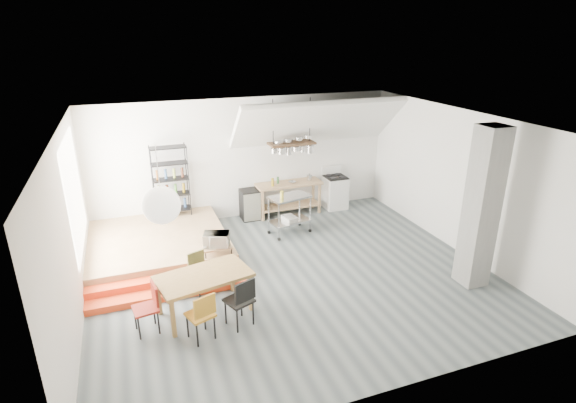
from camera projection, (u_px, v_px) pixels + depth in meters
name	position (u px, v px, depth m)	size (l,w,h in m)	color
floor	(292.00, 275.00, 9.38)	(8.00, 8.00, 0.00)	#4A5355
wall_back	(245.00, 159.00, 11.88)	(8.00, 0.04, 3.20)	silver
wall_left	(69.00, 233.00, 7.52)	(0.04, 7.00, 3.20)	silver
wall_right	(458.00, 181.00, 10.10)	(0.04, 7.00, 3.20)	silver
ceiling	(292.00, 122.00, 8.24)	(8.00, 7.00, 0.02)	white
slope_ceiling	(318.00, 123.00, 11.59)	(4.40, 1.80, 0.15)	white
window_pane	(75.00, 193.00, 8.77)	(0.02, 2.50, 2.20)	white
platform	(159.00, 244.00, 10.25)	(3.00, 3.00, 0.40)	#927149
step_lower	(169.00, 293.00, 8.59)	(3.00, 0.35, 0.13)	#F0451C
step_upper	(167.00, 281.00, 8.87)	(3.00, 0.35, 0.27)	#F0451C
concrete_column	(481.00, 208.00, 8.56)	(0.50, 0.50, 3.20)	gray
kitchen_counter	(289.00, 193.00, 12.27)	(1.80, 0.60, 0.91)	#927149
stove	(335.00, 192.00, 12.78)	(0.60, 0.60, 1.18)	white
pot_rack	(293.00, 146.00, 11.60)	(1.20, 0.50, 1.43)	#3B2617
wire_shelving	(171.00, 180.00, 11.07)	(0.88, 0.38, 1.80)	black
microwave_shelf	(217.00, 246.00, 9.39)	(0.60, 0.40, 0.16)	#927149
paper_lantern	(162.00, 205.00, 7.06)	(0.60, 0.60, 0.60)	white
dining_table	(204.00, 279.00, 7.90)	(1.76, 1.23, 0.76)	olive
chair_mustard	(202.00, 313.00, 7.22)	(0.51, 0.51, 0.88)	#B87C1F
chair_black	(241.00, 298.00, 7.56)	(0.55, 0.55, 0.92)	black
chair_olive	(199.00, 269.00, 8.64)	(0.48, 0.48, 0.81)	brown
chair_red	(149.00, 304.00, 7.46)	(0.45, 0.45, 0.86)	#A12317
rolling_cart	(290.00, 209.00, 11.09)	(1.09, 0.76, 0.99)	silver
mini_fridge	(250.00, 204.00, 12.04)	(0.48, 0.48, 0.82)	black
microwave	(216.00, 239.00, 9.33)	(0.52, 0.35, 0.29)	beige
bowl	(292.00, 182.00, 12.15)	(0.19, 0.19, 0.05)	silver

